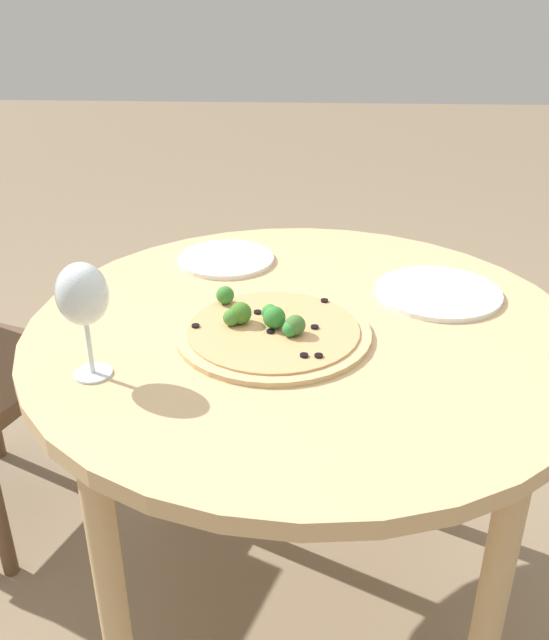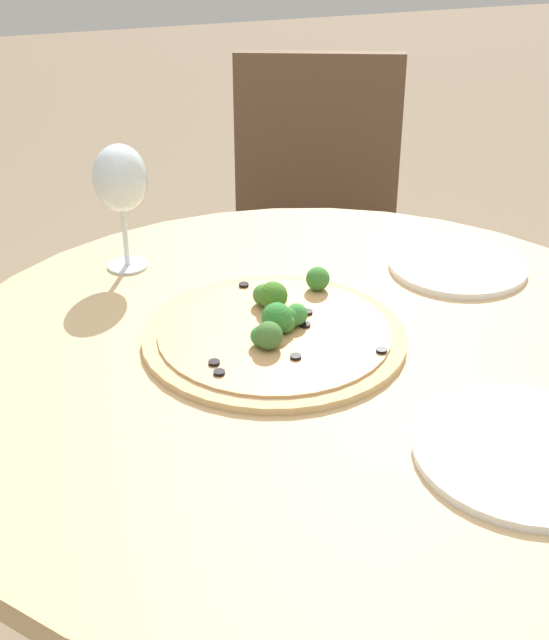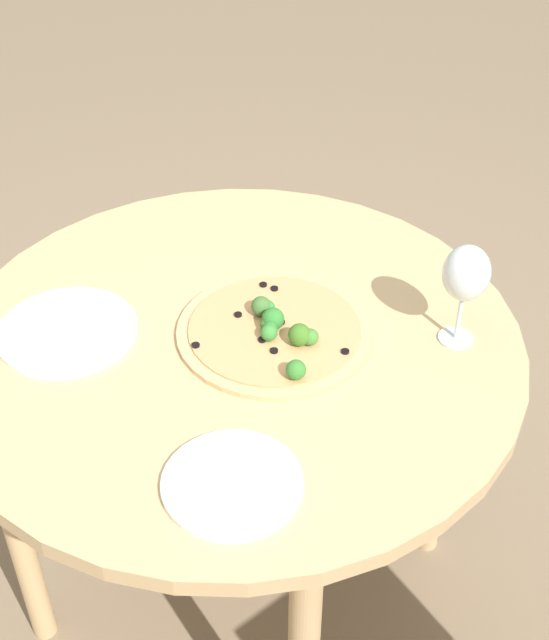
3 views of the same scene
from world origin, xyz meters
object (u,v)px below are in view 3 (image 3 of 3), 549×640
(plate_far, at_px, (67,331))
(pizza, at_px, (276,330))
(wine_glass, at_px, (466,275))
(plate_near, at_px, (232,483))

(plate_far, bearing_deg, pizza, -150.90)
(plate_far, bearing_deg, wine_glass, -151.47)
(wine_glass, height_order, plate_near, wine_glass)
(plate_near, xyz_separation_m, plate_far, (0.43, -0.15, 0.00))
(pizza, height_order, wine_glass, wine_glass)
(wine_glass, xyz_separation_m, plate_far, (0.59, 0.32, -0.13))
(pizza, xyz_separation_m, wine_glass, (-0.28, -0.15, 0.13))
(wine_glass, distance_m, plate_far, 0.69)
(plate_near, bearing_deg, wine_glass, -108.82)
(plate_near, bearing_deg, plate_far, -18.98)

